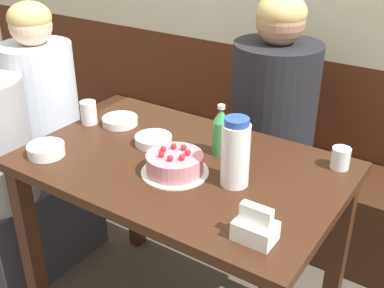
% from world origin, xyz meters
% --- Properties ---
extents(bench_seat, '(2.48, 0.38, 0.43)m').
position_xyz_m(bench_seat, '(0.00, 0.83, 0.21)').
color(bench_seat, '#381E11').
rests_on(bench_seat, ground_plane).
extents(dining_table, '(1.10, 0.72, 0.78)m').
position_xyz_m(dining_table, '(0.00, 0.00, 0.65)').
color(dining_table, '#381E11').
rests_on(dining_table, ground_plane).
extents(birthday_cake, '(0.23, 0.23, 0.09)m').
position_xyz_m(birthday_cake, '(0.03, -0.07, 0.81)').
color(birthday_cake, white).
rests_on(birthday_cake, dining_table).
extents(water_pitcher, '(0.09, 0.09, 0.23)m').
position_xyz_m(water_pitcher, '(0.22, -0.02, 0.89)').
color(water_pitcher, white).
rests_on(water_pitcher, dining_table).
extents(soju_bottle, '(0.06, 0.06, 0.19)m').
position_xyz_m(soju_bottle, '(0.08, 0.13, 0.86)').
color(soju_bottle, '#388E4C').
rests_on(soju_bottle, dining_table).
extents(napkin_holder, '(0.11, 0.08, 0.11)m').
position_xyz_m(napkin_holder, '(0.41, -0.24, 0.81)').
color(napkin_holder, white).
rests_on(napkin_holder, dining_table).
extents(bowl_soup_white, '(0.13, 0.13, 0.04)m').
position_xyz_m(bowl_soup_white, '(-0.42, -0.23, 0.80)').
color(bowl_soup_white, white).
rests_on(bowl_soup_white, dining_table).
extents(bowl_rice_small, '(0.14, 0.14, 0.03)m').
position_xyz_m(bowl_rice_small, '(-0.38, 0.12, 0.79)').
color(bowl_rice_small, white).
rests_on(bowl_rice_small, dining_table).
extents(bowl_side_dish, '(0.14, 0.14, 0.03)m').
position_xyz_m(bowl_side_dish, '(-0.16, 0.05, 0.79)').
color(bowl_side_dish, white).
rests_on(bowl_side_dish, dining_table).
extents(glass_water_tall, '(0.06, 0.06, 0.07)m').
position_xyz_m(glass_water_tall, '(0.47, 0.26, 0.81)').
color(glass_water_tall, silver).
rests_on(glass_water_tall, dining_table).
extents(glass_tumbler_short, '(0.06, 0.06, 0.09)m').
position_xyz_m(glass_tumbler_short, '(-0.49, 0.05, 0.82)').
color(glass_tumbler_short, silver).
rests_on(glass_tumbler_short, dining_table).
extents(person_teal_shirt, '(0.37, 0.37, 1.26)m').
position_xyz_m(person_teal_shirt, '(0.06, 0.62, 0.63)').
color(person_teal_shirt, '#33333D').
rests_on(person_teal_shirt, ground_plane).
extents(person_grey_tee, '(0.34, 0.31, 1.22)m').
position_xyz_m(person_grey_tee, '(-0.81, 0.08, 0.57)').
color(person_grey_tee, '#33333D').
rests_on(person_grey_tee, ground_plane).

